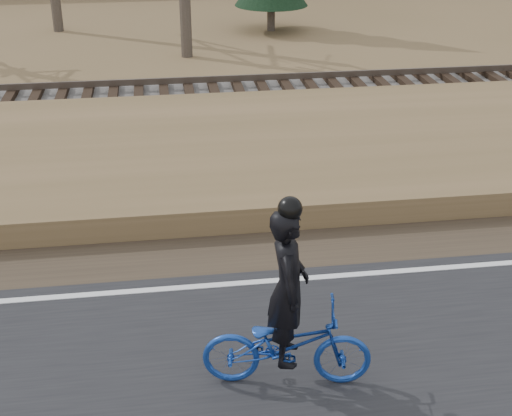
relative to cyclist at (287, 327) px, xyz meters
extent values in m
cube|color=brown|center=(5.48, 6.18, -0.59)|extent=(120.00, 5.00, 0.44)
cube|color=slate|center=(5.48, 9.98, -0.59)|extent=(120.00, 3.00, 0.45)
cube|color=black|center=(5.48, 9.98, -0.29)|extent=(120.00, 2.40, 0.14)
cube|color=brown|center=(5.48, 9.26, -0.15)|extent=(120.00, 0.07, 0.15)
cube|color=brown|center=(5.48, 10.70, -0.15)|extent=(120.00, 0.07, 0.15)
imported|color=#163B98|center=(0.00, 0.00, -0.25)|extent=(2.00, 0.97, 1.01)
imported|color=black|center=(0.00, 0.00, 0.53)|extent=(0.55, 0.74, 1.86)
sphere|color=black|center=(0.00, 0.00, 1.48)|extent=(0.26, 0.26, 0.26)
cylinder|color=brown|center=(2.91, 19.10, -0.21)|extent=(0.28, 0.28, 1.20)
camera|label=1|loc=(-1.27, -6.45, 4.69)|focal=50.00mm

